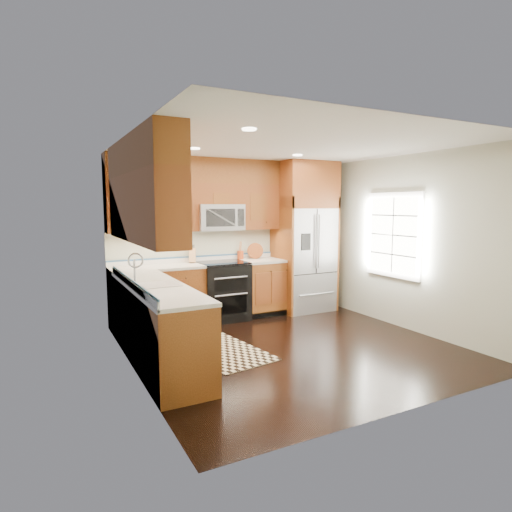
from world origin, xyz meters
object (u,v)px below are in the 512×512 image
refrigerator (304,237)px  knife_block (192,255)px  range (223,291)px  rug (224,351)px  utensil_crock (240,253)px

refrigerator → knife_block: size_ratio=9.02×
range → rug: range is taller
knife_block → utensil_crock: (0.88, 0.06, -0.01)m
refrigerator → utensil_crock: (-1.11, 0.29, -0.26)m
knife_block → rug: bearing=-95.7°
range → knife_block: (-0.44, 0.20, 0.59)m
rug → utensil_crock: 2.25m
range → knife_block: 0.76m
rug → knife_block: (0.16, 1.64, 1.05)m
range → refrigerator: (1.55, -0.04, 0.83)m
utensil_crock → knife_block: bearing=-176.4°
utensil_crock → refrigerator: bearing=-14.7°
refrigerator → knife_block: 2.02m
range → utensil_crock: size_ratio=3.13×
range → knife_block: knife_block is taller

